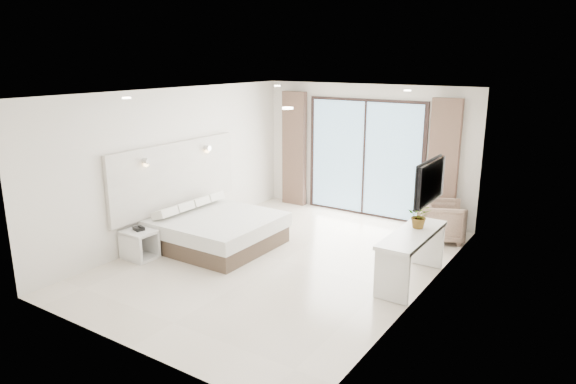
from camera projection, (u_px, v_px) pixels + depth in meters
name	position (u px, v px, depth m)	size (l,w,h in m)	color
ground	(282.00, 261.00, 8.36)	(6.20, 6.20, 0.00)	beige
room_shell	(296.00, 157.00, 8.67)	(4.62, 6.22, 2.72)	silver
bed	(216.00, 230.00, 8.96)	(1.93, 1.84, 0.68)	brown
nightstand	(139.00, 244.00, 8.40)	(0.54, 0.44, 0.48)	silver
phone	(139.00, 228.00, 8.35)	(0.18, 0.14, 0.06)	black
console_desk	(412.00, 246.00, 7.42)	(0.51, 1.63, 0.77)	silver
plant	(420.00, 219.00, 7.54)	(0.33, 0.37, 0.29)	#33662D
armchair	(441.00, 219.00, 9.22)	(0.76, 0.71, 0.79)	#90725E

